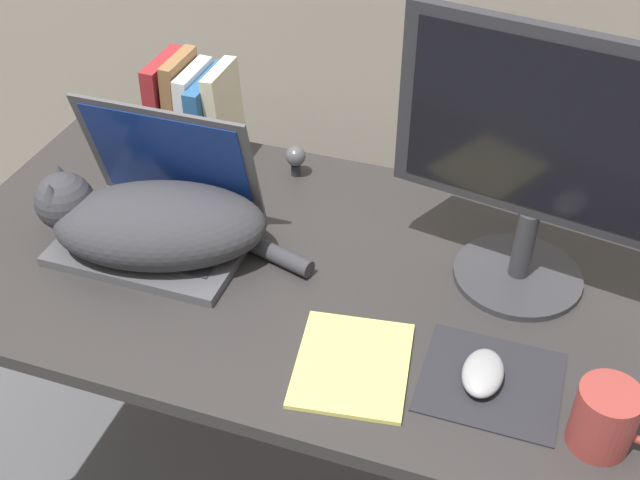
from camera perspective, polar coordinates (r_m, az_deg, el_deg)
desk at (r=1.50m, az=-2.45°, el=-3.83°), size 1.28×0.72×0.72m
laptop at (r=1.51m, az=-11.32°, el=1.72°), size 0.34×0.25×0.26m
cat at (r=1.46m, az=-11.91°, el=1.20°), size 0.50×0.31×0.15m
external_monitor at (r=1.31m, az=15.51°, el=5.79°), size 0.48×0.23×0.47m
mousepad at (r=1.27m, az=12.05°, el=-9.82°), size 0.21×0.19×0.00m
computer_mouse at (r=1.26m, az=11.51°, el=-9.25°), size 0.06×0.10×0.03m
book_row at (r=1.70m, az=-8.86°, el=8.93°), size 0.17×0.17×0.23m
notepad at (r=1.27m, az=2.32°, el=-8.84°), size 0.20×0.23×0.01m
webcam at (r=1.65m, az=-1.75°, el=5.88°), size 0.04×0.04×0.07m
mug at (r=1.20m, az=19.71°, el=-11.85°), size 0.13×0.09×0.10m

